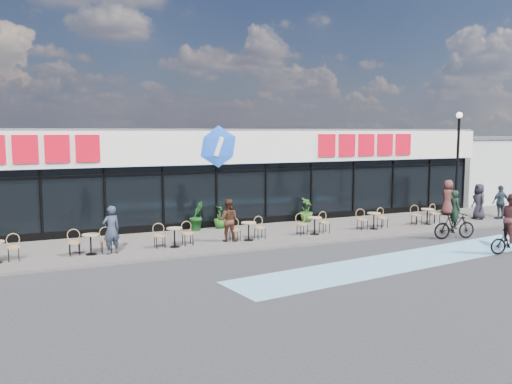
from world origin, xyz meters
TOP-DOWN VIEW (x-y plane):
  - ground at (0.00, 0.00)m, footprint 120.00×120.00m
  - sidewalk at (0.00, 4.50)m, footprint 44.00×5.00m
  - bike_lane at (4.00, -1.50)m, footprint 14.17×4.13m
  - building at (-0.00, 9.93)m, footprint 30.60×6.57m
  - neighbour_building at (20.50, 11.00)m, footprint 9.20×7.20m
  - lamp_post at (9.85, 2.30)m, footprint 0.28×0.28m
  - bistro_set_2 at (-6.05, 3.62)m, footprint 1.54×0.62m
  - bistro_set_3 at (-2.98, 3.62)m, footprint 1.54×0.62m
  - bistro_set_4 at (0.10, 3.62)m, footprint 1.54×0.62m
  - bistro_set_5 at (3.17, 3.62)m, footprint 1.54×0.62m
  - bistro_set_6 at (6.25, 3.62)m, footprint 1.54×0.62m
  - bistro_set_7 at (9.32, 3.62)m, footprint 1.54×0.62m
  - potted_plant_left at (-1.12, 6.54)m, footprint 0.88×0.90m
  - potted_plant_mid at (0.01, 6.59)m, footprint 0.63×0.63m
  - potted_plant_right at (4.46, 6.52)m, footprint 0.92×0.92m
  - patron_left at (-5.36, 3.30)m, footprint 0.72×0.57m
  - patron_right at (-0.71, 3.74)m, footprint 1.02×0.93m
  - pedestrian_a at (12.70, 3.63)m, footprint 0.76×0.99m
  - pedestrian_b at (12.29, 5.32)m, footprint 0.62×0.93m
  - pedestrian_c at (13.73, 3.22)m, footprint 1.02×0.48m
  - cyclist_a at (8.03, -2.29)m, footprint 1.62×1.02m
  - cyclist_b at (8.25, 0.70)m, footprint 1.91×0.91m

SIDE VIEW (x-z plane):
  - ground at x=0.00m, z-range 0.00..0.00m
  - bike_lane at x=4.00m, z-range 0.00..0.01m
  - sidewalk at x=0.00m, z-range 0.00..0.10m
  - bistro_set_2 at x=-6.05m, z-range 0.11..1.01m
  - bistro_set_3 at x=-2.98m, z-range 0.11..1.01m
  - bistro_set_4 at x=0.10m, z-range 0.11..1.01m
  - bistro_set_5 at x=3.17m, z-range 0.11..1.01m
  - bistro_set_6 at x=6.25m, z-range 0.11..1.01m
  - bistro_set_7 at x=9.32m, z-range 0.11..1.01m
  - potted_plant_mid at x=0.01m, z-range 0.10..1.14m
  - potted_plant_right at x=4.46m, z-range 0.10..1.26m
  - cyclist_b at x=8.25m, z-range -0.30..1.76m
  - potted_plant_left at x=-1.12m, z-range 0.10..1.38m
  - patron_right at x=-0.71m, z-range 0.10..1.79m
  - pedestrian_c at x=13.73m, z-range 0.10..1.80m
  - patron_left at x=-5.36m, z-range 0.10..1.85m
  - pedestrian_a at x=12.70m, z-range 0.10..1.89m
  - cyclist_a at x=8.03m, z-range -0.11..2.13m
  - pedestrian_b at x=12.29m, z-range 0.10..1.95m
  - neighbour_building at x=20.50m, z-range 0.01..4.12m
  - building at x=0.00m, z-range -0.04..4.71m
  - lamp_post at x=9.85m, z-range 0.59..5.83m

